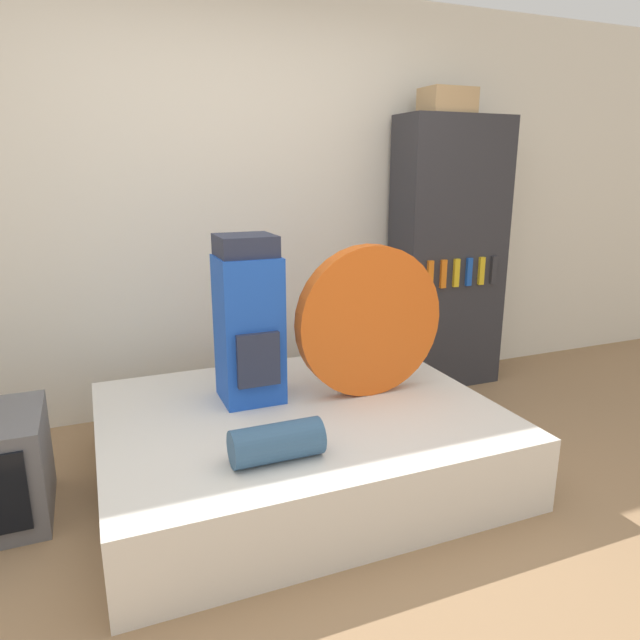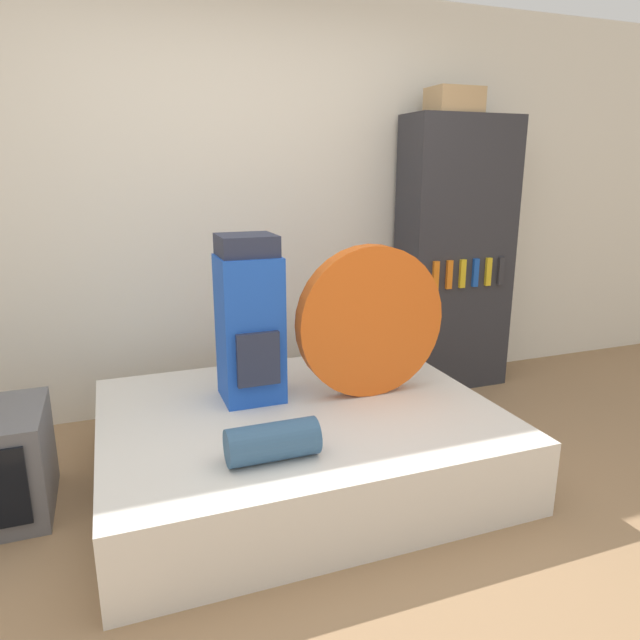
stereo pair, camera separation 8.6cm
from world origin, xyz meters
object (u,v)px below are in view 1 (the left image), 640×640
at_px(sleeping_roll, 277,442).
at_px(backpack, 249,322).
at_px(tent_bag, 369,321).
at_px(cardboard_box, 447,101).
at_px(bookshelf, 448,256).

bearing_deg(sleeping_roll, backpack, 83.41).
relative_size(tent_bag, sleeping_roll, 2.08).
xyz_separation_m(sleeping_roll, cardboard_box, (1.62, 1.29, 1.52)).
distance_m(tent_bag, sleeping_roll, 0.91).
distance_m(backpack, cardboard_box, 2.03).
distance_m(bookshelf, cardboard_box, 1.02).
xyz_separation_m(tent_bag, cardboard_box, (0.93, 0.77, 1.20)).
bearing_deg(bookshelf, tent_bag, -141.98).
height_order(tent_bag, sleeping_roll, tent_bag).
height_order(backpack, cardboard_box, cardboard_box).
relative_size(sleeping_roll, cardboard_box, 1.17).
xyz_separation_m(backpack, sleeping_roll, (-0.08, -0.68, -0.34)).
bearing_deg(sleeping_roll, tent_bag, 37.20).
height_order(backpack, tent_bag, backpack).
distance_m(backpack, tent_bag, 0.63).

